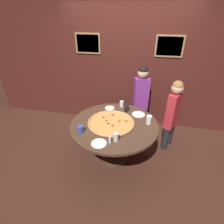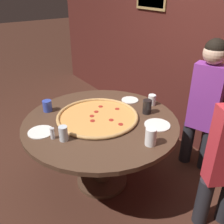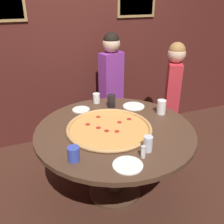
{
  "view_description": "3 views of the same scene",
  "coord_description": "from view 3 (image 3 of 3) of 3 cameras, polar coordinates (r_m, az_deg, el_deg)",
  "views": [
    {
      "loc": [
        0.44,
        -2.31,
        2.33
      ],
      "look_at": [
        -0.04,
        -0.01,
        0.96
      ],
      "focal_mm": 28.0,
      "sensor_mm": 36.0,
      "label": 1
    },
    {
      "loc": [
        1.7,
        -1.05,
        1.88
      ],
      "look_at": [
        0.06,
        0.08,
        0.83
      ],
      "focal_mm": 40.0,
      "sensor_mm": 36.0,
      "label": 2
    },
    {
      "loc": [
        -0.73,
        -1.81,
        1.84
      ],
      "look_at": [
        -0.01,
        0.05,
        0.88
      ],
      "focal_mm": 40.0,
      "sensor_mm": 36.0,
      "label": 3
    }
  ],
  "objects": [
    {
      "name": "drink_cup_near_left",
      "position": [
        2.74,
        -3.59,
        3.18
      ],
      "size": [
        0.08,
        0.08,
        0.11
      ],
      "primitive_type": "cylinder",
      "color": "white",
      "rests_on": "dining_table"
    },
    {
      "name": "drink_cup_front_edge",
      "position": [
        1.84,
        -8.78,
        -9.44
      ],
      "size": [
        0.09,
        0.09,
        0.11
      ],
      "primitive_type": "cylinder",
      "color": "#384CB7",
      "rests_on": "dining_table"
    },
    {
      "name": "diner_far_left",
      "position": [
        3.21,
        -0.15,
        6.91
      ],
      "size": [
        0.38,
        0.25,
        1.42
      ],
      "rotation": [
        0.0,
        0.0,
        -2.8
      ],
      "color": "#232328",
      "rests_on": "ground_plane"
    },
    {
      "name": "white_plate_right_side",
      "position": [
        1.8,
        3.62,
        -12.02
      ],
      "size": [
        0.22,
        0.22,
        0.01
      ],
      "primitive_type": "cylinder",
      "color": "white",
      "rests_on": "dining_table"
    },
    {
      "name": "back_wall",
      "position": [
        3.25,
        -8.3,
        15.93
      ],
      "size": [
        6.4,
        0.08,
        2.6
      ],
      "color": "#4C1E19",
      "rests_on": "ground_plane"
    },
    {
      "name": "condiment_shaker",
      "position": [
        1.86,
        7.16,
        -9.01
      ],
      "size": [
        0.04,
        0.04,
        0.1
      ],
      "color": "silver",
      "rests_on": "dining_table"
    },
    {
      "name": "drink_cup_far_right",
      "position": [
        2.63,
        -0.13,
        2.52
      ],
      "size": [
        0.08,
        0.08,
        0.14
      ],
      "primitive_type": "cylinder",
      "color": "black",
      "rests_on": "dining_table"
    },
    {
      "name": "white_plate_left_side",
      "position": [
        2.67,
        4.98,
        1.32
      ],
      "size": [
        0.23,
        0.23,
        0.01
      ],
      "primitive_type": "cylinder",
      "color": "white",
      "rests_on": "dining_table"
    },
    {
      "name": "diner_far_right",
      "position": [
        3.08,
        13.65,
        4.48
      ],
      "size": [
        0.27,
        0.35,
        1.35
      ],
      "rotation": [
        0.0,
        0.0,
        -2.07
      ],
      "color": "#232328",
      "rests_on": "ground_plane"
    },
    {
      "name": "white_plate_near_front",
      "position": [
        2.61,
        -7.09,
        0.56
      ],
      "size": [
        0.18,
        0.18,
        0.01
      ],
      "primitive_type": "cylinder",
      "color": "white",
      "rests_on": "dining_table"
    },
    {
      "name": "drink_cup_centre_back",
      "position": [
        2.53,
        11.21,
        1.13
      ],
      "size": [
        0.09,
        0.09,
        0.14
      ],
      "primitive_type": "cylinder",
      "color": "white",
      "rests_on": "dining_table"
    },
    {
      "name": "dining_table",
      "position": [
        2.32,
        0.64,
        -6.96
      ],
      "size": [
        1.43,
        1.43,
        0.74
      ],
      "color": "#4C3323",
      "rests_on": "ground_plane"
    },
    {
      "name": "ground_plane",
      "position": [
        2.69,
        0.58,
        -17.63
      ],
      "size": [
        24.0,
        24.0,
        0.0
      ],
      "primitive_type": "plane",
      "color": "#422319"
    },
    {
      "name": "drink_cup_beside_pizza",
      "position": [
        1.93,
        8.21,
        -7.2
      ],
      "size": [
        0.07,
        0.07,
        0.13
      ],
      "primitive_type": "cylinder",
      "color": "silver",
      "rests_on": "dining_table"
    },
    {
      "name": "giant_pizza",
      "position": [
        2.22,
        -0.64,
        -3.71
      ],
      "size": [
        0.76,
        0.76,
        0.03
      ],
      "color": "#E0994C",
      "rests_on": "dining_table"
    }
  ]
}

